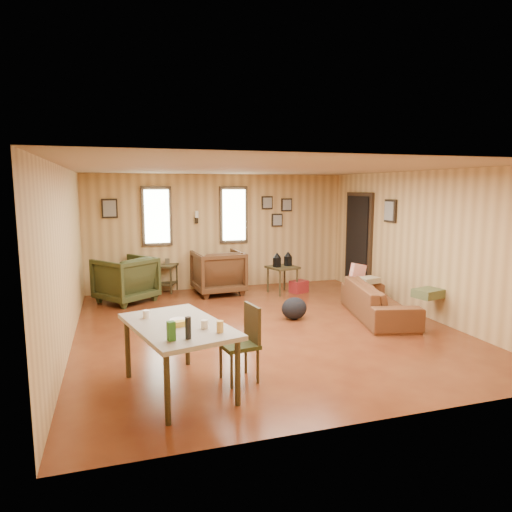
{
  "coord_description": "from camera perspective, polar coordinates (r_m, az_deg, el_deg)",
  "views": [
    {
      "loc": [
        -2.12,
        -6.42,
        2.12
      ],
      "look_at": [
        0.0,
        0.4,
        1.05
      ],
      "focal_mm": 32.0,
      "sensor_mm": 36.0,
      "label": 1
    }
  ],
  "objects": [
    {
      "name": "side_table",
      "position": [
        9.21,
        3.33,
        -1.14
      ],
      "size": [
        0.65,
        0.65,
        0.85
      ],
      "rotation": [
        0.0,
        0.0,
        0.27
      ],
      "color": "#3D341B",
      "rests_on": "ground"
    },
    {
      "name": "sofa",
      "position": [
        7.77,
        15.06,
        -4.73
      ],
      "size": [
        0.99,
        2.01,
        0.75
      ],
      "primitive_type": "imported",
      "rotation": [
        0.0,
        0.0,
        1.34
      ],
      "color": "brown",
      "rests_on": "ground"
    },
    {
      "name": "backpack",
      "position": [
        7.47,
        4.8,
        -6.54
      ],
      "size": [
        0.49,
        0.42,
        0.36
      ],
      "rotation": [
        0.0,
        0.0,
        -0.27
      ],
      "color": "black",
      "rests_on": "ground"
    },
    {
      "name": "recliner_green",
      "position": [
        8.84,
        -16.0,
        -2.57
      ],
      "size": [
        1.24,
        1.23,
        0.94
      ],
      "primitive_type": "imported",
      "rotation": [
        0.0,
        0.0,
        -2.5
      ],
      "color": "#333819",
      "rests_on": "ground"
    },
    {
      "name": "dining_chair",
      "position": [
        5.11,
        -1.48,
        -10.26
      ],
      "size": [
        0.44,
        0.44,
        0.85
      ],
      "rotation": [
        0.0,
        0.0,
        0.15
      ],
      "color": "#333819",
      "rests_on": "ground"
    },
    {
      "name": "dining_table",
      "position": [
        4.84,
        -9.69,
        -9.12
      ],
      "size": [
        1.18,
        1.59,
        0.93
      ],
      "rotation": [
        0.0,
        0.0,
        0.25
      ],
      "color": "#9E9585",
      "rests_on": "ground"
    },
    {
      "name": "end_table",
      "position": [
        9.54,
        -11.57,
        -2.07
      ],
      "size": [
        0.71,
        0.68,
        0.7
      ],
      "rotation": [
        0.0,
        0.0,
        -0.42
      ],
      "color": "#3D341B",
      "rests_on": "ground"
    },
    {
      "name": "recliner_brown",
      "position": [
        9.19,
        -4.76,
        -1.76
      ],
      "size": [
        1.0,
        0.94,
        0.97
      ],
      "primitive_type": "imported",
      "rotation": [
        0.0,
        0.0,
        3.21
      ],
      "color": "#452914",
      "rests_on": "ground"
    },
    {
      "name": "cooler",
      "position": [
        9.37,
        5.37,
        -3.82
      ],
      "size": [
        0.41,
        0.36,
        0.24
      ],
      "rotation": [
        0.0,
        0.0,
        0.4
      ],
      "color": "maroon",
      "rests_on": "ground"
    },
    {
      "name": "sofa_pillows",
      "position": [
        8.08,
        16.74,
        -3.38
      ],
      "size": [
        0.81,
        1.8,
        0.37
      ],
      "rotation": [
        0.0,
        0.0,
        0.24
      ],
      "color": "#505831",
      "rests_on": "sofa"
    },
    {
      "name": "room",
      "position": [
        7.13,
        1.6,
        1.15
      ],
      "size": [
        5.54,
        6.04,
        2.44
      ],
      "color": "brown",
      "rests_on": "ground"
    }
  ]
}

